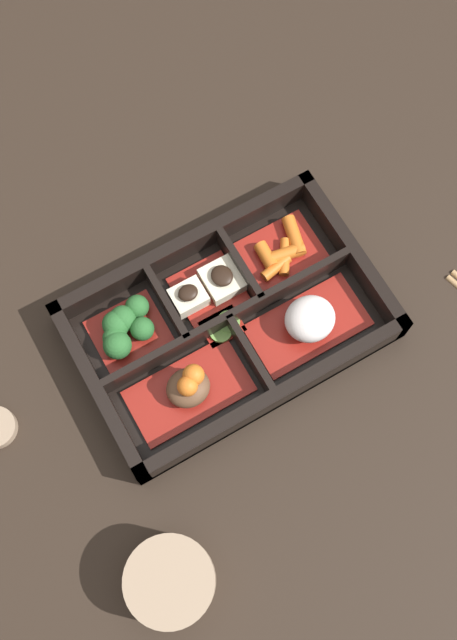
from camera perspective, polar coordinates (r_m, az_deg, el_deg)
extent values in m
plane|color=black|center=(0.84, 0.00, -0.55)|extent=(3.00, 3.00, 0.00)
cube|color=black|center=(0.83, 0.00, -0.44)|extent=(0.33, 0.21, 0.01)
cube|color=black|center=(0.85, -3.34, 5.46)|extent=(0.33, 0.01, 0.04)
cube|color=black|center=(0.80, 3.57, -5.98)|extent=(0.33, 0.01, 0.04)
cube|color=black|center=(0.86, 9.29, 4.93)|extent=(0.01, 0.21, 0.04)
cube|color=black|center=(0.81, -9.87, -5.37)|extent=(0.01, 0.21, 0.04)
cube|color=black|center=(0.82, 0.02, -0.10)|extent=(0.30, 0.01, 0.04)
cube|color=black|center=(0.84, 0.90, 3.85)|extent=(0.01, 0.09, 0.04)
cube|color=black|center=(0.83, -4.63, 0.92)|extent=(0.01, 0.09, 0.04)
cube|color=black|center=(0.81, 1.64, -2.79)|extent=(0.01, 0.09, 0.04)
cube|color=maroon|center=(0.83, 6.06, -0.43)|extent=(0.13, 0.07, 0.01)
ellipsoid|color=silver|center=(0.81, 6.22, 0.08)|extent=(0.06, 0.05, 0.04)
cube|color=maroon|center=(0.81, -3.03, -5.45)|extent=(0.13, 0.07, 0.01)
ellipsoid|color=brown|center=(0.79, -3.09, -5.17)|extent=(0.05, 0.04, 0.03)
sphere|color=#D1661E|center=(0.78, -2.69, -4.21)|extent=(0.02, 0.02, 0.02)
sphere|color=#D1661E|center=(0.77, -3.14, -5.05)|extent=(0.02, 0.02, 0.02)
cube|color=maroon|center=(0.86, 4.06, 5.20)|extent=(0.09, 0.07, 0.01)
cylinder|color=#D1661E|center=(0.86, 5.01, 6.39)|extent=(0.03, 0.05, 0.02)
cylinder|color=#D1661E|center=(0.85, 4.30, 4.81)|extent=(0.03, 0.04, 0.01)
cylinder|color=#D1661E|center=(0.85, 4.40, 5.06)|extent=(0.05, 0.02, 0.02)
cylinder|color=#D1661E|center=(0.85, 2.87, 4.93)|extent=(0.02, 0.03, 0.02)
cylinder|color=#D1661E|center=(0.84, 3.64, 4.03)|extent=(0.04, 0.02, 0.01)
cube|color=maroon|center=(0.84, -1.79, 2.11)|extent=(0.07, 0.07, 0.01)
cube|color=beige|center=(0.83, -0.50, 3.07)|extent=(0.04, 0.04, 0.02)
ellipsoid|color=black|center=(0.82, -0.51, 3.39)|extent=(0.02, 0.03, 0.01)
cube|color=beige|center=(0.83, -3.06, 1.75)|extent=(0.04, 0.03, 0.02)
ellipsoid|color=black|center=(0.81, -3.11, 2.08)|extent=(0.02, 0.02, 0.01)
cube|color=maroon|center=(0.83, -7.56, -0.97)|extent=(0.08, 0.07, 0.01)
sphere|color=#265B28|center=(0.81, -8.47, -1.90)|extent=(0.03, 0.03, 0.03)
sphere|color=#265B28|center=(0.82, -8.56, -0.31)|extent=(0.03, 0.03, 0.03)
sphere|color=#265B28|center=(0.81, -8.64, -1.38)|extent=(0.03, 0.03, 0.03)
sphere|color=#265B28|center=(0.82, -6.98, 1.03)|extent=(0.03, 0.03, 0.03)
sphere|color=#265B28|center=(0.82, -8.06, 0.10)|extent=(0.03, 0.03, 0.03)
sphere|color=#265B28|center=(0.81, -6.59, -0.67)|extent=(0.03, 0.03, 0.03)
cube|color=maroon|center=(0.83, -0.46, -0.56)|extent=(0.04, 0.03, 0.01)
cylinder|color=#75A84C|center=(0.82, -0.60, -0.89)|extent=(0.03, 0.03, 0.00)
cylinder|color=#75A84C|center=(0.82, -0.16, -0.06)|extent=(0.03, 0.03, 0.01)
cylinder|color=#75A84C|center=(0.82, -0.07, 0.05)|extent=(0.02, 0.02, 0.00)
cylinder|color=#75A84C|center=(0.82, -0.25, -0.27)|extent=(0.02, 0.02, 0.01)
cylinder|color=gray|center=(0.77, -4.43, -19.22)|extent=(0.09, 0.09, 0.05)
cylinder|color=#597A38|center=(0.75, -4.56, -19.24)|extent=(0.07, 0.07, 0.01)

